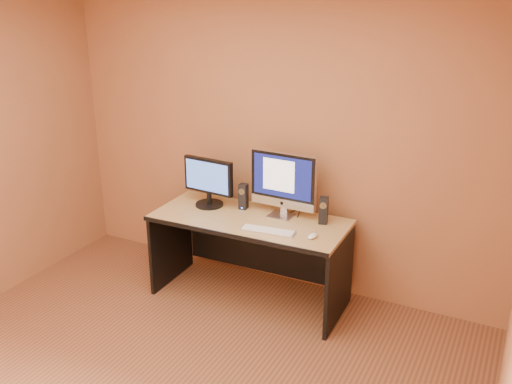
% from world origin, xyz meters
% --- Properties ---
extents(walls, '(4.00, 4.00, 2.60)m').
position_xyz_m(walls, '(0.00, 0.00, 1.30)').
color(walls, '#965D3C').
rests_on(walls, ground).
extents(desk, '(1.61, 0.73, 0.74)m').
position_xyz_m(desk, '(-0.02, 1.54, 0.37)').
color(desk, tan).
rests_on(desk, ground).
extents(imac, '(0.58, 0.23, 0.55)m').
position_xyz_m(imac, '(0.19, 1.70, 1.02)').
color(imac, '#B2B3B7').
rests_on(imac, desk).
extents(second_monitor, '(0.50, 0.28, 0.42)m').
position_xyz_m(second_monitor, '(-0.46, 1.64, 0.95)').
color(second_monitor, black).
rests_on(second_monitor, desk).
extents(speaker_left, '(0.07, 0.08, 0.22)m').
position_xyz_m(speaker_left, '(-0.17, 1.71, 0.85)').
color(speaker_left, black).
rests_on(speaker_left, desk).
extents(speaker_right, '(0.08, 0.09, 0.22)m').
position_xyz_m(speaker_right, '(0.55, 1.71, 0.85)').
color(speaker_right, black).
rests_on(speaker_right, desk).
extents(keyboard, '(0.44, 0.16, 0.02)m').
position_xyz_m(keyboard, '(0.22, 1.37, 0.75)').
color(keyboard, silver).
rests_on(keyboard, desk).
extents(mouse, '(0.07, 0.11, 0.04)m').
position_xyz_m(mouse, '(0.58, 1.41, 0.76)').
color(mouse, white).
rests_on(mouse, desk).
extents(cable_a, '(0.06, 0.22, 0.01)m').
position_xyz_m(cable_a, '(0.30, 1.83, 0.74)').
color(cable_a, black).
rests_on(cable_a, desk).
extents(cable_b, '(0.05, 0.18, 0.01)m').
position_xyz_m(cable_b, '(0.25, 1.85, 0.74)').
color(cable_b, black).
rests_on(cable_b, desk).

